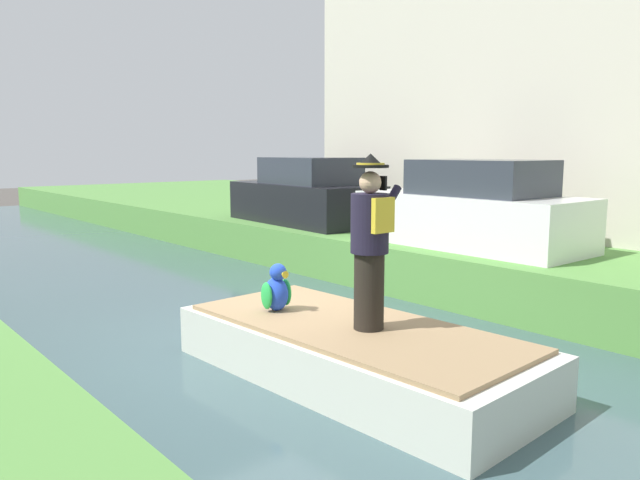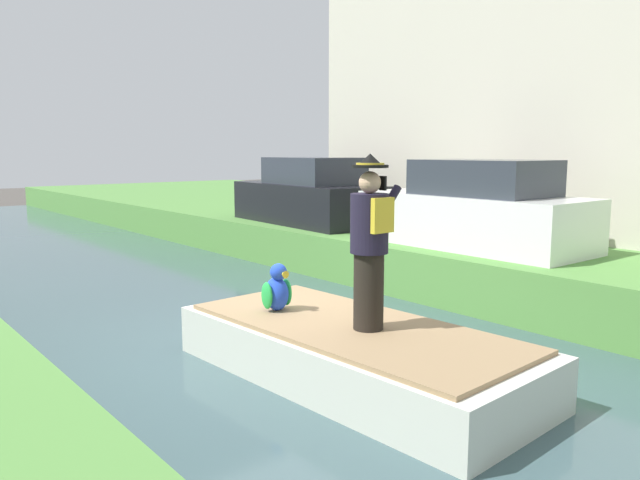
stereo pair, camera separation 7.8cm
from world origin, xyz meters
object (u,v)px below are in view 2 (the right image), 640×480
parrot_plush (277,290)px  parked_car_dark (309,196)px  boat (352,352)px  parked_car_white (475,210)px  person_pirate (370,243)px

parrot_plush → parked_car_dark: bearing=48.4°
boat → parked_car_white: size_ratio=1.07×
boat → person_pirate: size_ratio=2.32×
person_pirate → parked_car_white: bearing=36.8°
boat → person_pirate: (0.02, -0.23, 1.23)m
parked_car_white → parked_car_dark: bearing=90.0°
boat → parked_car_dark: (4.39, 6.27, 1.16)m
boat → parked_car_white: parked_car_white is taller
boat → parrot_plush: (-0.29, 1.01, 0.55)m
person_pirate → boat: bearing=109.3°
person_pirate → parked_car_white: size_ratio=0.46×
boat → parked_car_dark: size_ratio=1.04×
parked_car_white → boat: bearing=-159.2°
person_pirate → parked_car_dark: 7.83m
boat → parrot_plush: bearing=105.8°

